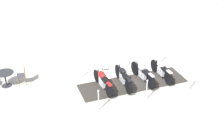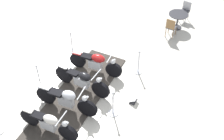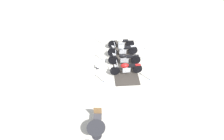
# 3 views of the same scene
# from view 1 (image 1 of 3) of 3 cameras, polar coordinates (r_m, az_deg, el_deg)

# --- Properties ---
(ground_plane) EXTENTS (80.00, 80.00, 0.00)m
(ground_plane) POSITION_cam_1_polar(r_m,az_deg,el_deg) (14.94, 3.96, -2.60)
(ground_plane) COLOR beige
(display_platform) EXTENTS (2.71, 5.53, 0.05)m
(display_platform) POSITION_cam_1_polar(r_m,az_deg,el_deg) (14.93, 3.96, -2.51)
(display_platform) COLOR #38332D
(display_platform) RESTS_ON ground_plane
(motorcycle_cream) EXTENTS (2.06, 0.69, 0.96)m
(motorcycle_cream) POSITION_cam_1_polar(r_m,az_deg,el_deg) (15.36, 9.30, 0.08)
(motorcycle_cream) COLOR black
(motorcycle_cream) RESTS_ON display_platform
(motorcycle_chrome) EXTENTS (2.25, 0.63, 1.03)m
(motorcycle_chrome) POSITION_cam_1_polar(r_m,az_deg,el_deg) (14.90, 5.79, -0.42)
(motorcycle_chrome) COLOR black
(motorcycle_chrome) RESTS_ON display_platform
(motorcycle_black) EXTENTS (2.21, 0.86, 1.01)m
(motorcycle_black) POSITION_cam_1_polar(r_m,az_deg,el_deg) (14.53, 2.11, -1.23)
(motorcycle_black) COLOR black
(motorcycle_black) RESTS_ON display_platform
(motorcycle_maroon) EXTENTS (2.14, 0.70, 0.94)m
(motorcycle_maroon) POSITION_cam_1_polar(r_m,az_deg,el_deg) (14.22, -1.79, -1.92)
(motorcycle_maroon) COLOR black
(motorcycle_maroon) RESTS_ON display_platform
(stanchion_left_rear) EXTENTS (0.32, 0.32, 1.01)m
(stanchion_left_rear) POSITION_cam_1_polar(r_m,az_deg,el_deg) (12.91, -2.54, -6.38)
(stanchion_left_rear) COLOR silver
(stanchion_left_rear) RESTS_ON ground_plane
(stanchion_left_mid) EXTENTS (0.29, 0.29, 1.04)m
(stanchion_left_mid) POSITION_cam_1_polar(r_m,az_deg,el_deg) (13.61, 6.55, -4.28)
(stanchion_left_mid) COLOR silver
(stanchion_left_mid) RESTS_ON ground_plane
(stanchion_right_mid) EXTENTS (0.35, 0.35, 1.06)m
(stanchion_right_mid) POSITION_cam_1_polar(r_m,az_deg,el_deg) (15.98, 1.84, 0.97)
(stanchion_right_mid) COLOR silver
(stanchion_right_mid) RESTS_ON ground_plane
(stanchion_right_rear) EXTENTS (0.31, 0.31, 1.06)m
(stanchion_right_rear) POSITION_cam_1_polar(r_m,az_deg,el_deg) (15.34, -6.01, -0.26)
(stanchion_right_rear) COLOR silver
(stanchion_right_rear) RESTS_ON ground_plane
(stanchion_left_front) EXTENTS (0.30, 0.30, 1.10)m
(stanchion_left_front) POSITION_cam_1_polar(r_m,az_deg,el_deg) (14.65, 14.51, -2.45)
(stanchion_left_front) COLOR silver
(stanchion_left_front) RESTS_ON ground_plane
(stanchion_right_front) EXTENTS (0.31, 0.31, 1.06)m
(stanchion_right_front) POSITION_cam_1_polar(r_m,az_deg,el_deg) (16.86, 8.98, 2.31)
(stanchion_right_front) COLOR silver
(stanchion_right_front) RESTS_ON ground_plane
(info_placard) EXTENTS (0.31, 0.37, 0.23)m
(info_placard) POSITION_cam_1_polar(r_m,az_deg,el_deg) (16.19, -1.30, 0.38)
(info_placard) COLOR #333338
(info_placard) RESTS_ON ground_plane
(cafe_table) EXTENTS (0.87, 0.87, 0.74)m
(cafe_table) POSITION_cam_1_polar(r_m,az_deg,el_deg) (15.35, -19.61, -1.04)
(cafe_table) COLOR #2D2D33
(cafe_table) RESTS_ON ground_plane
(cafe_chair_near_table) EXTENTS (0.50, 0.50, 0.94)m
(cafe_chair_near_table) POSITION_cam_1_polar(r_m,az_deg,el_deg) (15.29, -16.55, -0.71)
(cafe_chair_near_table) COLOR olive
(cafe_chair_near_table) RESTS_ON ground_plane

